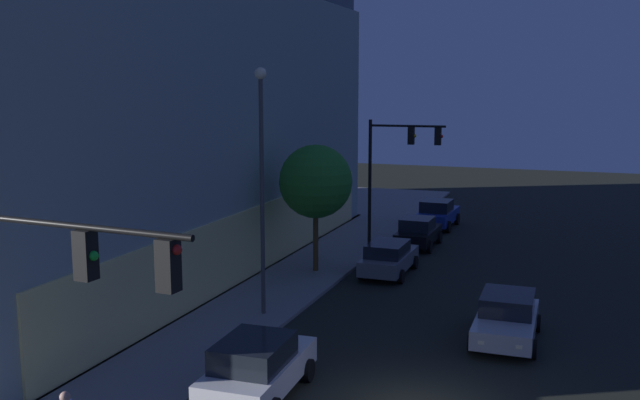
{
  "coord_description": "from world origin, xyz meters",
  "views": [
    {
      "loc": [
        -17.34,
        -3.67,
        8.6
      ],
      "look_at": [
        4.12,
        4.22,
        4.95
      ],
      "focal_mm": 39.67,
      "sensor_mm": 36.0,
      "label": 1
    }
  ],
  "objects_px": {
    "car_white": "(257,367)",
    "sidewalk_tree": "(316,182)",
    "street_lamp_sidewalk": "(262,165)",
    "car_black": "(418,232)",
    "traffic_light_far_corner": "(397,157)",
    "car_silver": "(507,317)",
    "car_blue": "(437,214)",
    "traffic_light_near_corner": "(50,299)",
    "car_grey": "(389,257)",
    "modern_building": "(21,95)"
  },
  "relations": [
    {
      "from": "car_white",
      "to": "sidewalk_tree",
      "type": "bearing_deg",
      "value": 13.55
    },
    {
      "from": "street_lamp_sidewalk",
      "to": "sidewalk_tree",
      "type": "relative_size",
      "value": 1.56
    },
    {
      "from": "car_black",
      "to": "sidewalk_tree",
      "type": "bearing_deg",
      "value": 155.25
    },
    {
      "from": "car_white",
      "to": "traffic_light_far_corner",
      "type": "bearing_deg",
      "value": 2.42
    },
    {
      "from": "traffic_light_far_corner",
      "to": "car_silver",
      "type": "relative_size",
      "value": 1.54
    },
    {
      "from": "car_silver",
      "to": "car_black",
      "type": "height_order",
      "value": "car_black"
    },
    {
      "from": "car_white",
      "to": "street_lamp_sidewalk",
      "type": "bearing_deg",
      "value": 23.33
    },
    {
      "from": "car_blue",
      "to": "sidewalk_tree",
      "type": "bearing_deg",
      "value": 165.89
    },
    {
      "from": "sidewalk_tree",
      "to": "car_black",
      "type": "xyz_separation_m",
      "value": [
        7.11,
        -3.28,
        -3.5
      ]
    },
    {
      "from": "traffic_light_near_corner",
      "to": "car_white",
      "type": "xyz_separation_m",
      "value": [
        6.94,
        -0.85,
        -3.87
      ]
    },
    {
      "from": "car_silver",
      "to": "car_grey",
      "type": "height_order",
      "value": "car_silver"
    },
    {
      "from": "car_black",
      "to": "car_blue",
      "type": "height_order",
      "value": "car_blue"
    },
    {
      "from": "sidewalk_tree",
      "to": "street_lamp_sidewalk",
      "type": "bearing_deg",
      "value": -176.88
    },
    {
      "from": "traffic_light_near_corner",
      "to": "car_white",
      "type": "relative_size",
      "value": 1.44
    },
    {
      "from": "car_silver",
      "to": "car_black",
      "type": "distance_m",
      "value": 14.36
    },
    {
      "from": "car_white",
      "to": "car_grey",
      "type": "height_order",
      "value": "car_white"
    },
    {
      "from": "traffic_light_near_corner",
      "to": "sidewalk_tree",
      "type": "height_order",
      "value": "traffic_light_near_corner"
    },
    {
      "from": "modern_building",
      "to": "traffic_light_far_corner",
      "type": "bearing_deg",
      "value": -67.69
    },
    {
      "from": "car_white",
      "to": "car_silver",
      "type": "xyz_separation_m",
      "value": [
        7.09,
        -6.08,
        -0.09
      ]
    },
    {
      "from": "car_silver",
      "to": "traffic_light_far_corner",
      "type": "bearing_deg",
      "value": 30.39
    },
    {
      "from": "traffic_light_far_corner",
      "to": "car_grey",
      "type": "bearing_deg",
      "value": -169.45
    },
    {
      "from": "traffic_light_near_corner",
      "to": "car_black",
      "type": "height_order",
      "value": "traffic_light_near_corner"
    },
    {
      "from": "sidewalk_tree",
      "to": "car_black",
      "type": "bearing_deg",
      "value": -24.75
    },
    {
      "from": "sidewalk_tree",
      "to": "car_white",
      "type": "relative_size",
      "value": 1.3
    },
    {
      "from": "modern_building",
      "to": "car_silver",
      "type": "height_order",
      "value": "modern_building"
    },
    {
      "from": "car_black",
      "to": "car_grey",
      "type": "bearing_deg",
      "value": 179.6
    },
    {
      "from": "car_black",
      "to": "car_blue",
      "type": "distance_m",
      "value": 5.73
    },
    {
      "from": "traffic_light_far_corner",
      "to": "car_blue",
      "type": "xyz_separation_m",
      "value": [
        7.08,
        -0.88,
        -4.11
      ]
    },
    {
      "from": "traffic_light_far_corner",
      "to": "car_white",
      "type": "bearing_deg",
      "value": -177.58
    },
    {
      "from": "car_white",
      "to": "car_silver",
      "type": "distance_m",
      "value": 9.34
    },
    {
      "from": "street_lamp_sidewalk",
      "to": "car_blue",
      "type": "xyz_separation_m",
      "value": [
        19.44,
        -2.87,
        -4.92
      ]
    },
    {
      "from": "traffic_light_near_corner",
      "to": "car_silver",
      "type": "height_order",
      "value": "traffic_light_near_corner"
    },
    {
      "from": "car_blue",
      "to": "modern_building",
      "type": "bearing_deg",
      "value": 127.68
    },
    {
      "from": "traffic_light_far_corner",
      "to": "car_blue",
      "type": "relative_size",
      "value": 1.5
    },
    {
      "from": "car_white",
      "to": "car_grey",
      "type": "xyz_separation_m",
      "value": [
        14.06,
        -0.09,
        -0.09
      ]
    },
    {
      "from": "car_white",
      "to": "car_silver",
      "type": "height_order",
      "value": "car_white"
    },
    {
      "from": "traffic_light_far_corner",
      "to": "street_lamp_sidewalk",
      "type": "bearing_deg",
      "value": 170.85
    },
    {
      "from": "car_silver",
      "to": "car_grey",
      "type": "distance_m",
      "value": 9.19
    },
    {
      "from": "traffic_light_far_corner",
      "to": "car_grey",
      "type": "xyz_separation_m",
      "value": [
        -4.75,
        -0.89,
        -4.18
      ]
    },
    {
      "from": "street_lamp_sidewalk",
      "to": "car_grey",
      "type": "xyz_separation_m",
      "value": [
        7.61,
        -2.87,
        -4.99
      ]
    },
    {
      "from": "sidewalk_tree",
      "to": "modern_building",
      "type": "bearing_deg",
      "value": 95.54
    },
    {
      "from": "traffic_light_far_corner",
      "to": "car_black",
      "type": "bearing_deg",
      "value": -34.58
    },
    {
      "from": "car_silver",
      "to": "car_white",
      "type": "bearing_deg",
      "value": 139.41
    },
    {
      "from": "modern_building",
      "to": "sidewalk_tree",
      "type": "distance_m",
      "value": 15.87
    },
    {
      "from": "traffic_light_near_corner",
      "to": "car_grey",
      "type": "bearing_deg",
      "value": -2.57
    },
    {
      "from": "car_white",
      "to": "car_black",
      "type": "distance_m",
      "value": 20.16
    },
    {
      "from": "street_lamp_sidewalk",
      "to": "car_white",
      "type": "height_order",
      "value": "street_lamp_sidewalk"
    },
    {
      "from": "traffic_light_near_corner",
      "to": "car_silver",
      "type": "bearing_deg",
      "value": -26.28
    },
    {
      "from": "sidewalk_tree",
      "to": "car_silver",
      "type": "bearing_deg",
      "value": -122.86
    },
    {
      "from": "traffic_light_far_corner",
      "to": "car_black",
      "type": "height_order",
      "value": "traffic_light_far_corner"
    }
  ]
}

